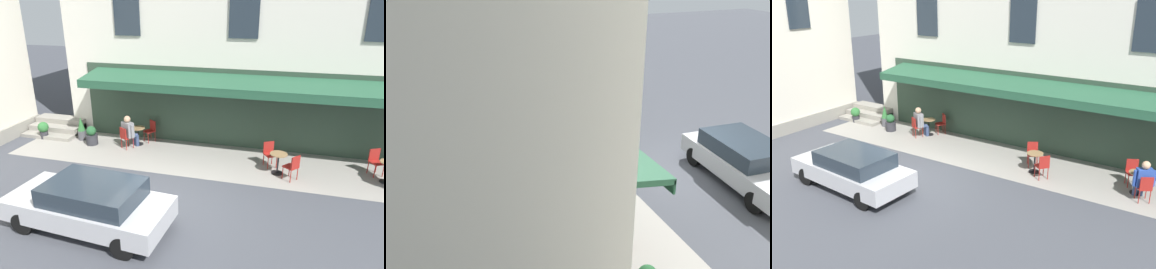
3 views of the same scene
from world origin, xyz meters
The scene contains 18 objects.
ground_plane centered at (0.00, 0.00, 0.00)m, with size 70.00×70.00×0.00m, color #42444C.
sidewalk_cafe_terrace centered at (-3.25, -3.40, 0.00)m, with size 20.50×3.20×0.01m, color gray.
back_alley_steps centered at (6.60, -4.59, 0.24)m, with size 2.40×1.75×0.60m.
cafe_table_near_entrance centered at (-6.86, -3.19, 0.49)m, with size 0.60×0.60×0.75m.
cafe_chair_red_by_window centered at (-7.18, -2.65, 0.55)m, with size 0.55×0.55×0.91m.
cafe_chair_red_near_door centered at (-6.57, -3.75, 0.55)m, with size 0.54×0.54×0.91m.
cafe_table_streetside centered at (-3.35, -2.92, 0.49)m, with size 0.60×0.60×0.75m.
cafe_chair_red_corner_right centered at (-3.83, -2.51, 0.55)m, with size 0.56×0.56×0.91m.
cafe_chair_red_corner_left centered at (-3.02, -3.46, 0.55)m, with size 0.55×0.55×0.91m.
cafe_table_far_end centered at (2.41, -4.10, 0.49)m, with size 0.60×0.60×0.75m.
cafe_chair_red_back_row centered at (2.72, -3.55, 0.55)m, with size 0.54×0.54×0.91m.
cafe_chair_red_facing_street centered at (2.03, -4.60, 0.55)m, with size 0.56×0.56×0.91m.
seated_patron_in_blue centered at (-7.07, -2.83, 0.72)m, with size 0.65×0.67×1.35m.
seated_companion_in_grey centered at (2.61, -3.74, 0.72)m, with size 0.66×0.69×1.37m.
potted_plant_mid_terrace centered at (6.70, -3.66, 0.41)m, with size 0.46×0.46×0.74m.
potted_plant_entrance_right centered at (4.29, -3.59, 0.37)m, with size 0.48×0.48×0.80m.
potted_plant_under_sign centered at (5.00, -3.97, 0.50)m, with size 0.34×0.34×1.02m.
parked_car_silver centered at (1.24, 1.57, 0.71)m, with size 4.41×2.08×1.33m.
Camera 3 is at (-8.89, 10.38, 6.45)m, focal length 39.46 mm.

